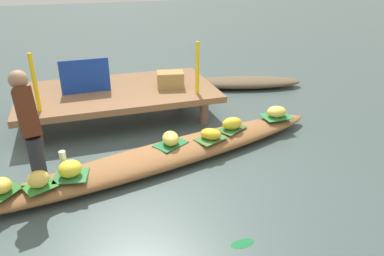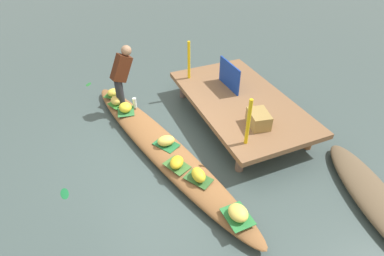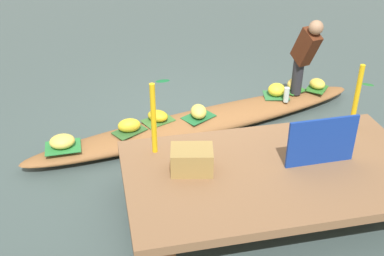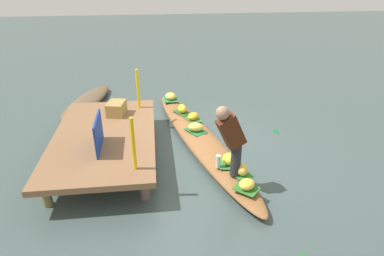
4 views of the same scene
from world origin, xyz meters
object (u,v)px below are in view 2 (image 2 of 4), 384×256
at_px(banana_bunch_0, 177,162).
at_px(vendor_person, 122,73).
at_px(banana_bunch_3, 238,213).
at_px(banana_bunch_6, 125,107).
at_px(market_banner, 229,75).
at_px(banana_bunch_4, 113,92).
at_px(banana_bunch_5, 166,141).
at_px(banana_bunch_2, 198,175).
at_px(banana_bunch_1, 116,100).
at_px(water_bottle, 135,103).
at_px(vendor_boat, 162,147).
at_px(moored_boat, 374,198).
at_px(produce_crate, 259,119).

relative_size(banana_bunch_0, vendor_person, 0.24).
bearing_deg(banana_bunch_3, banana_bunch_6, -165.52).
xyz_separation_m(vendor_person, market_banner, (0.68, 2.04, -0.16)).
distance_m(banana_bunch_4, banana_bunch_5, 2.05).
bearing_deg(banana_bunch_3, banana_bunch_2, -166.09).
bearing_deg(banana_bunch_0, banana_bunch_3, 18.16).
height_order(banana_bunch_3, banana_bunch_6, banana_bunch_6).
distance_m(banana_bunch_1, banana_bunch_5, 1.70).
bearing_deg(banana_bunch_4, banana_bunch_3, 13.31).
xyz_separation_m(banana_bunch_6, vendor_person, (-0.34, 0.09, 0.59)).
bearing_deg(market_banner, banana_bunch_5, -62.32).
bearing_deg(banana_bunch_5, banana_bunch_3, 12.25).
bearing_deg(water_bottle, market_banner, 77.83).
distance_m(banana_bunch_2, banana_bunch_5, 0.99).
xyz_separation_m(vendor_boat, banana_bunch_3, (1.91, 0.45, 0.20)).
bearing_deg(banana_bunch_2, moored_boat, 61.08).
height_order(banana_bunch_4, water_bottle, water_bottle).
distance_m(moored_boat, market_banner, 3.36).
distance_m(banana_bunch_0, banana_bunch_3, 1.32).
distance_m(vendor_boat, water_bottle, 1.29).
distance_m(vendor_boat, banana_bunch_4, 1.96).
bearing_deg(banana_bunch_5, banana_bunch_2, 10.77).
bearing_deg(banana_bunch_3, banana_bunch_0, -161.84).
bearing_deg(banana_bunch_4, banana_bunch_1, -2.90).
height_order(market_banner, produce_crate, market_banner).
distance_m(banana_bunch_2, produce_crate, 1.51).
bearing_deg(vendor_person, banana_bunch_3, 11.73).
bearing_deg(banana_bunch_0, moored_boat, 56.22).
bearing_deg(market_banner, water_bottle, -103.18).
bearing_deg(water_bottle, banana_bunch_0, 5.31).
bearing_deg(banana_bunch_3, vendor_boat, -166.58).
bearing_deg(vendor_person, water_bottle, 24.82).
relative_size(banana_bunch_1, banana_bunch_5, 0.74).
relative_size(banana_bunch_6, produce_crate, 0.60).
relative_size(banana_bunch_2, banana_bunch_5, 0.98).
xyz_separation_m(banana_bunch_4, banana_bunch_5, (1.99, 0.51, 0.01)).
relative_size(banana_bunch_0, banana_bunch_5, 0.96).
xyz_separation_m(banana_bunch_0, banana_bunch_6, (-1.85, -0.39, 0.02)).
relative_size(banana_bunch_2, banana_bunch_3, 0.96).
bearing_deg(banana_bunch_1, water_bottle, 51.74).
relative_size(banana_bunch_2, vendor_person, 0.25).
xyz_separation_m(vendor_boat, produce_crate, (0.52, 1.62, 0.51)).
bearing_deg(market_banner, banana_bunch_6, -100.20).
height_order(banana_bunch_0, produce_crate, produce_crate).
distance_m(banana_bunch_1, banana_bunch_3, 3.55).
distance_m(moored_boat, banana_bunch_3, 2.17).
xyz_separation_m(banana_bunch_0, banana_bunch_5, (-0.56, 0.02, 0.01)).
xyz_separation_m(banana_bunch_3, water_bottle, (-3.17, -0.59, 0.03)).
distance_m(banana_bunch_6, vendor_person, 0.69).
bearing_deg(banana_bunch_3, banana_bunch_5, -167.75).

